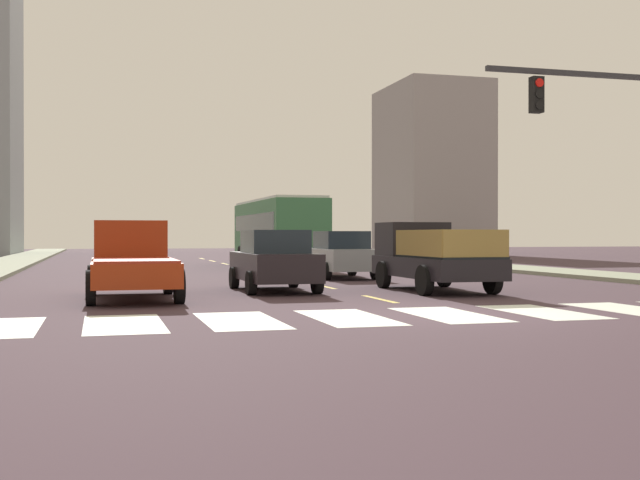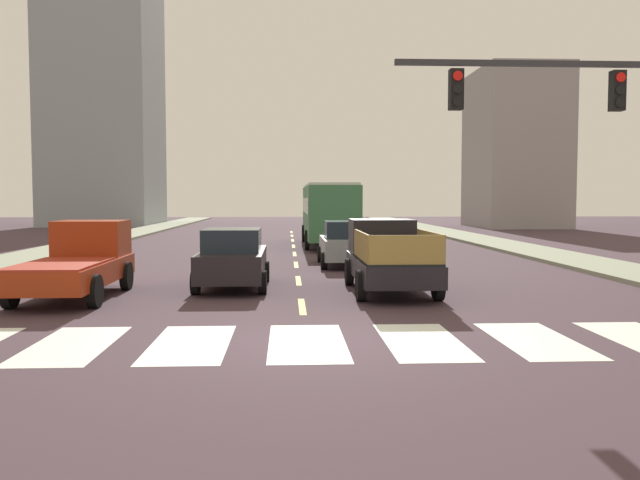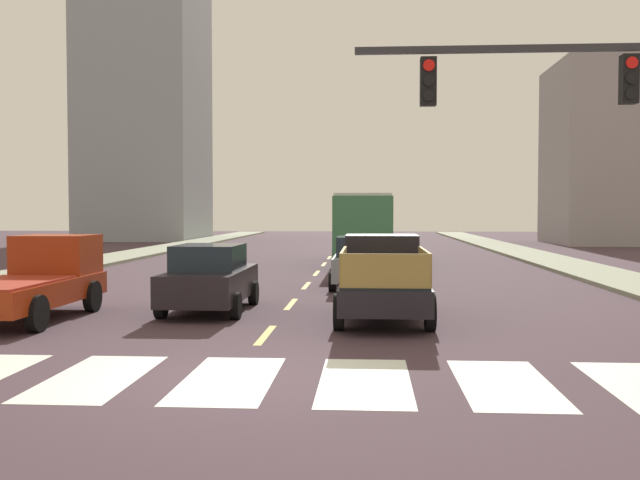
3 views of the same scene
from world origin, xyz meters
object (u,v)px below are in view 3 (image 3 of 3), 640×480
at_px(sedan_near_left, 210,278).
at_px(sedan_far, 361,262).
at_px(city_bus, 363,224).
at_px(pickup_stakebed, 382,279).
at_px(pickup_dark, 36,280).

distance_m(sedan_near_left, sedan_far, 7.17).
relative_size(city_bus, sedan_far, 2.45).
relative_size(sedan_near_left, sedan_far, 1.00).
xyz_separation_m(pickup_stakebed, sedan_far, (-0.59, 6.80, -0.08)).
height_order(pickup_dark, sedan_near_left, pickup_dark).
bearing_deg(sedan_far, sedan_near_left, -121.14).
relative_size(pickup_dark, sedan_near_left, 1.18).
relative_size(pickup_stakebed, sedan_near_left, 1.18).
xyz_separation_m(pickup_stakebed, sedan_near_left, (-4.39, 0.72, -0.08)).
xyz_separation_m(pickup_dark, city_bus, (7.77, 18.21, 1.03)).
distance_m(pickup_stakebed, city_bus, 17.59).
height_order(pickup_stakebed, sedan_far, pickup_stakebed).
relative_size(pickup_dark, sedan_far, 1.18).
bearing_deg(city_bus, sedan_far, -90.03).
distance_m(city_bus, sedan_far, 10.81).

